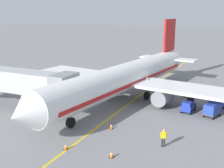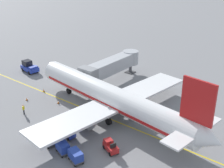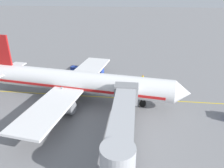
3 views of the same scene
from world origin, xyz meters
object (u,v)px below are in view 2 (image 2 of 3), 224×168
Objects in this scene: baggage_tug_trailing at (110,146)px; baggage_cart_second_in_train at (63,147)px; parked_airliner at (112,98)px; ground_crew_wing_walker at (24,109)px; safety_cone_wing_tip at (58,102)px; pushback_tractor at (29,67)px; baggage_tug_lead at (67,132)px; baggage_cart_third_in_train at (76,155)px; baggage_cart_front at (49,138)px; safety_cone_nose_right at (44,90)px; jet_bridge at (112,65)px; safety_cone_nose_left at (27,99)px.

baggage_tug_trailing is 0.93× the size of baggage_cart_second_in_train.
parked_airliner reaches higher than ground_crew_wing_walker.
pushback_tractor is at bearing 68.31° from safety_cone_wing_tip.
safety_cone_wing_tip is at bearing 54.67° from baggage_tug_lead.
baggage_tug_lead is 3.86m from baggage_cart_second_in_train.
baggage_cart_third_in_train reaches higher than safety_cone_wing_tip.
baggage_cart_third_in_train is at bearing -94.42° from baggage_cart_front.
parked_airliner is 14.36× the size of baggage_tug_lead.
baggage_cart_front is 5.03× the size of safety_cone_wing_tip.
pushback_tractor is at bearing 63.21° from baggage_tug_lead.
baggage_cart_second_in_train is 5.03× the size of safety_cone_nose_right.
safety_cone_wing_tip is at bearing 42.52° from baggage_cart_front.
baggage_tug_lead and baggage_tug_trailing have the same top height.
baggage_cart_third_in_train is 16.61m from safety_cone_wing_tip.
parked_airliner is 12.58× the size of baggage_cart_second_in_train.
baggage_cart_third_in_train is at bearing -124.49° from safety_cone_wing_tip.
safety_cone_wing_tip is (4.96, 15.66, -0.42)m from baggage_tug_trailing.
baggage_cart_front is (-15.57, -24.80, -0.15)m from pushback_tractor.
baggage_tug_lead is at bearing -118.22° from safety_cone_nose_right.
ground_crew_wing_walker is (-1.02, 17.23, 0.24)m from baggage_tug_trailing.
ground_crew_wing_walker is (-19.57, 2.74, -2.51)m from jet_bridge.
safety_cone_nose_left is (2.33, 21.00, -0.42)m from baggage_tug_trailing.
baggage_cart_front is at bearing 85.58° from baggage_cart_third_in_train.
baggage_cart_second_in_train and baggage_cart_third_in_train have the same top height.
baggage_cart_second_in_train is 1.76× the size of ground_crew_wing_walker.
pushback_tractor is 31.85m from baggage_cart_second_in_train.
baggage_cart_front is at bearing 171.79° from parked_airliner.
safety_cone_nose_left is at bearing 158.16° from jet_bridge.
jet_bridge is 17.77m from safety_cone_nose_left.
safety_cone_nose_left is at bearing -129.39° from pushback_tractor.
pushback_tractor reaches higher than baggage_tug_lead.
baggage_cart_front and baggage_cart_second_in_train have the same top height.
baggage_cart_third_in_train is 20.19m from safety_cone_nose_left.
jet_bridge is 6.23× the size of baggage_tug_lead.
jet_bridge is at bearing -68.43° from pushback_tractor.
baggage_cart_front reaches higher than safety_cone_wing_tip.
baggage_tug_lead reaches higher than baggage_cart_front.
parked_airliner reaches higher than baggage_cart_third_in_train.
pushback_tractor is 7.88× the size of safety_cone_wing_tip.
ground_crew_wing_walker is at bearing 77.34° from baggage_cart_third_in_train.
ground_crew_wing_walker is at bearing 93.38° from baggage_tug_trailing.
parked_airliner is at bearing -8.21° from baggage_cart_front.
baggage_tug_lead reaches higher than safety_cone_nose_right.
jet_bridge is 5.46× the size of baggage_cart_second_in_train.
ground_crew_wing_walker is at bearing 126.62° from parked_airliner.
baggage_cart_third_in_train is (-4.44, 1.99, 0.24)m from baggage_tug_trailing.
pushback_tractor is at bearing 111.57° from jet_bridge.
baggage_cart_second_in_train reaches higher than safety_cone_wing_tip.
pushback_tractor is 28.31m from baggage_tug_lead.
pushback_tractor is 19.57m from ground_crew_wing_walker.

